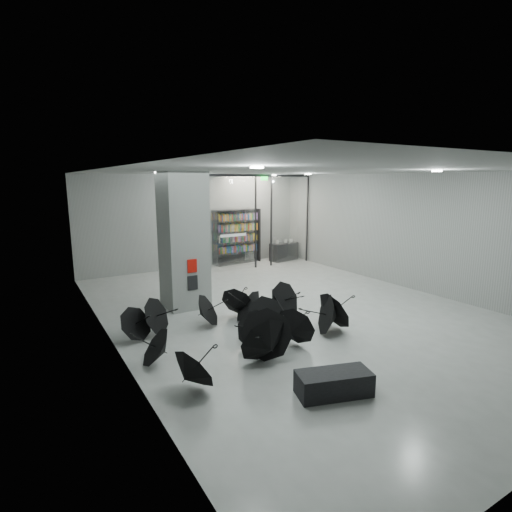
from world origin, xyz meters
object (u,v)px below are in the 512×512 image
column (183,241)px  bookshelf (237,237)px  bench (334,383)px  umbrella_cluster (252,326)px  shop_counter (284,252)px

column → bookshelf: 6.49m
bench → umbrella_cluster: (0.04, 2.93, 0.10)m
bookshelf → bench: bearing=-116.9°
column → bookshelf: bearing=47.5°
column → bench: bearing=-86.5°
column → umbrella_cluster: column is taller
shop_counter → column: bearing=-156.6°
bench → bookshelf: bearing=87.6°
column → umbrella_cluster: (0.42, -3.25, -1.69)m
column → shop_counter: bearing=32.4°
bench → umbrella_cluster: bearing=106.8°
shop_counter → umbrella_cluster: 9.62m
bench → shop_counter: 12.05m
column → umbrella_cluster: bearing=-82.6°
column → bookshelf: (4.35, 4.75, -0.77)m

